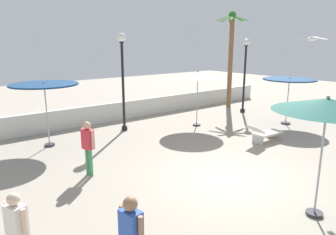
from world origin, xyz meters
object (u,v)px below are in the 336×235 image
(patio_umbrella_3, at_px, (289,82))
(palm_tree_0, at_px, (231,49))
(lamp_post_0, at_px, (245,66))
(guest_0, at_px, (88,143))
(lounge_chair_0, at_px, (265,133))
(patio_umbrella_0, at_px, (198,75))
(guest_2, at_px, (17,228))
(seagull_1, at_px, (313,39))
(patio_umbrella_2, at_px, (327,106))
(lamp_post_1, at_px, (123,69))
(patio_umbrella_1, at_px, (44,87))

(patio_umbrella_3, height_order, palm_tree_0, palm_tree_0)
(lamp_post_0, height_order, guest_0, lamp_post_0)
(lounge_chair_0, bearing_deg, patio_umbrella_0, 95.31)
(palm_tree_0, xyz_separation_m, guest_2, (-14.68, -7.90, -2.71))
(patio_umbrella_0, relative_size, seagull_1, 2.22)
(lounge_chair_0, bearing_deg, patio_umbrella_2, -133.56)
(patio_umbrella_2, distance_m, guest_0, 6.67)
(lamp_post_1, bearing_deg, palm_tree_0, 4.56)
(guest_2, bearing_deg, lamp_post_1, 48.51)
(seagull_1, bearing_deg, patio_umbrella_3, 35.79)
(lamp_post_1, bearing_deg, guest_2, -131.49)
(guest_2, relative_size, seagull_1, 1.32)
(patio_umbrella_3, xyz_separation_m, guest_0, (-10.73, 0.29, -1.12))
(guest_2, bearing_deg, patio_umbrella_1, 68.48)
(patio_umbrella_2, relative_size, guest_0, 1.68)
(patio_umbrella_1, bearing_deg, lamp_post_0, -4.28)
(lamp_post_1, relative_size, seagull_1, 3.63)
(patio_umbrella_0, relative_size, patio_umbrella_3, 1.07)
(patio_umbrella_1, distance_m, lounge_chair_0, 9.13)
(patio_umbrella_0, bearing_deg, patio_umbrella_3, -34.37)
(patio_umbrella_1, bearing_deg, lamp_post_1, 2.04)
(patio_umbrella_2, bearing_deg, palm_tree_0, 49.69)
(patio_umbrella_1, relative_size, guest_2, 1.61)
(palm_tree_0, relative_size, seagull_1, 4.81)
(patio_umbrella_0, xyz_separation_m, lamp_post_0, (4.37, 0.55, 0.21))
(patio_umbrella_1, bearing_deg, patio_umbrella_2, -70.50)
(lamp_post_0, bearing_deg, palm_tree_0, 69.93)
(patio_umbrella_1, xyz_separation_m, lamp_post_0, (11.28, -0.84, 0.33))
(patio_umbrella_1, height_order, guest_0, patio_umbrella_1)
(patio_umbrella_1, height_order, palm_tree_0, palm_tree_0)
(patio_umbrella_0, xyz_separation_m, guest_0, (-6.88, -2.34, -1.47))
(patio_umbrella_3, relative_size, lamp_post_0, 0.60)
(patio_umbrella_1, distance_m, patio_umbrella_2, 9.89)
(patio_umbrella_1, bearing_deg, seagull_1, -50.28)
(palm_tree_0, distance_m, guest_2, 16.89)
(patio_umbrella_2, bearing_deg, patio_umbrella_1, 109.50)
(patio_umbrella_2, height_order, patio_umbrella_3, patio_umbrella_2)
(patio_umbrella_1, xyz_separation_m, palm_tree_0, (11.88, 0.79, 1.29))
(patio_umbrella_2, relative_size, seagull_1, 2.36)
(guest_0, bearing_deg, patio_umbrella_3, -1.55)
(seagull_1, bearing_deg, guest_2, 178.32)
(patio_umbrella_0, relative_size, palm_tree_0, 0.46)
(palm_tree_0, height_order, lounge_chair_0, palm_tree_0)
(patio_umbrella_2, xyz_separation_m, lounge_chair_0, (3.96, 4.17, -2.31))
(patio_umbrella_2, distance_m, seagull_1, 3.74)
(lamp_post_0, bearing_deg, guest_0, -165.57)
(lamp_post_0, xyz_separation_m, lounge_chair_0, (-4.02, -4.31, -2.35))
(lounge_chair_0, bearing_deg, patio_umbrella_1, 144.64)
(guest_0, distance_m, seagull_1, 7.76)
(patio_umbrella_3, bearing_deg, lounge_chair_0, -162.19)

